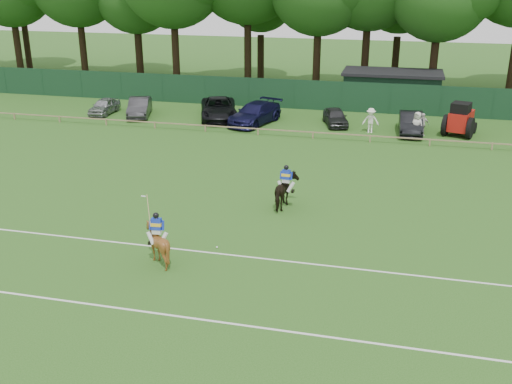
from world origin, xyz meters
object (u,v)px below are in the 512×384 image
(suv_black, at_px, (219,109))
(polo_ball, at_px, (217,247))
(sedan_navy, at_px, (255,114))
(spectator_mid, at_px, (422,124))
(hatch_grey, at_px, (335,117))
(sedan_silver, at_px, (104,106))
(utility_shed, at_px, (392,89))
(estate_black, at_px, (411,123))
(horse_dark, at_px, (286,192))
(horse_chestnut, at_px, (158,244))
(tractor, at_px, (460,120))
(sedan_grey, at_px, (139,107))
(spectator_left, at_px, (371,120))
(spectator_right, at_px, (417,125))

(suv_black, xyz_separation_m, polo_ball, (6.80, -22.48, -0.78))
(sedan_navy, bearing_deg, spectator_mid, 14.19)
(hatch_grey, bearing_deg, sedan_silver, 165.05)
(polo_ball, bearing_deg, utility_shed, 78.16)
(spectator_mid, bearing_deg, estate_black, 136.86)
(suv_black, height_order, sedan_navy, suv_black)
(horse_dark, height_order, polo_ball, horse_dark)
(horse_chestnut, xyz_separation_m, tractor, (13.46, 23.68, 0.32))
(sedan_grey, distance_m, estate_black, 21.41)
(sedan_grey, height_order, suv_black, suv_black)
(hatch_grey, distance_m, estate_black, 5.71)
(sedan_grey, distance_m, polo_ball, 25.60)
(sedan_silver, relative_size, spectator_left, 2.06)
(utility_shed, bearing_deg, horse_dark, -99.89)
(suv_black, height_order, spectator_mid, spectator_mid)
(sedan_grey, relative_size, tractor, 1.37)
(sedan_grey, bearing_deg, spectator_left, -19.77)
(horse_chestnut, height_order, estate_black, horse_chestnut)
(horse_chestnut, distance_m, estate_black, 25.48)
(horse_dark, relative_size, polo_ball, 22.59)
(spectator_mid, bearing_deg, tractor, 6.48)
(utility_shed, bearing_deg, suv_black, -148.71)
(sedan_navy, height_order, tractor, tractor)
(estate_black, bearing_deg, hatch_grey, 167.11)
(hatch_grey, xyz_separation_m, spectator_left, (2.75, -1.63, 0.26))
(suv_black, relative_size, tractor, 1.78)
(sedan_navy, relative_size, spectator_left, 3.04)
(hatch_grey, relative_size, estate_black, 0.83)
(spectator_mid, relative_size, spectator_right, 0.87)
(horse_dark, bearing_deg, sedan_navy, -67.88)
(horse_chestnut, xyz_separation_m, spectator_right, (10.45, 22.09, 0.12))
(sedan_silver, distance_m, utility_shed, 24.45)
(sedan_grey, bearing_deg, tractor, -17.31)
(sedan_grey, bearing_deg, polo_ball, -75.95)
(suv_black, height_order, utility_shed, utility_shed)
(spectator_mid, xyz_separation_m, tractor, (2.63, 0.77, 0.32))
(suv_black, relative_size, utility_shed, 0.71)
(horse_dark, height_order, hatch_grey, horse_dark)
(suv_black, distance_m, sedan_navy, 3.30)
(sedan_silver, xyz_separation_m, spectator_right, (24.99, -1.66, 0.31))
(spectator_mid, bearing_deg, utility_shed, 94.90)
(sedan_grey, xyz_separation_m, spectator_left, (18.55, -0.80, 0.17))
(sedan_silver, xyz_separation_m, sedan_grey, (3.17, -0.08, 0.11))
(hatch_grey, bearing_deg, sedan_grey, 165.80)
(horse_dark, xyz_separation_m, suv_black, (-8.80, 17.19, -0.03))
(horse_dark, relative_size, estate_black, 0.44)
(sedan_grey, relative_size, estate_black, 0.98)
(sedan_navy, height_order, estate_black, sedan_navy)
(hatch_grey, height_order, estate_black, estate_black)
(horse_chestnut, height_order, sedan_silver, horse_chestnut)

